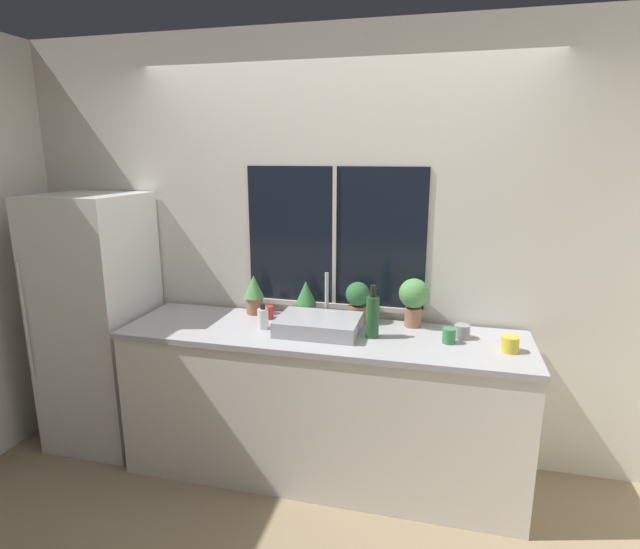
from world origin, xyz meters
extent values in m
plane|color=#937F60|center=(0.00, 0.00, 0.00)|extent=(14.00, 14.00, 0.00)
cube|color=silver|center=(0.00, 0.69, 1.35)|extent=(8.00, 0.06, 2.70)
cube|color=black|center=(0.00, 0.66, 1.44)|extent=(1.14, 0.01, 0.87)
cube|color=beige|center=(0.00, 0.65, 1.44)|extent=(0.02, 0.01, 0.87)
cube|color=beige|center=(0.00, 0.65, 0.99)|extent=(1.20, 0.04, 0.03)
cube|color=silver|center=(-2.14, 1.50, 1.35)|extent=(0.06, 7.00, 2.70)
cube|color=white|center=(0.00, 0.31, 0.45)|extent=(2.37, 0.62, 0.89)
cube|color=#ADADB2|center=(0.00, 0.31, 0.91)|extent=(2.39, 0.65, 0.03)
cube|color=silver|center=(-1.55, 0.35, 0.85)|extent=(0.62, 0.61, 1.70)
cylinder|color=silver|center=(-1.83, 0.03, 0.94)|extent=(0.02, 0.02, 0.77)
cube|color=#ADADB2|center=(-0.02, 0.31, 0.97)|extent=(0.48, 0.35, 0.09)
cylinder|color=#B7B7BC|center=(-0.02, 0.52, 0.94)|extent=(0.04, 0.04, 0.03)
cylinder|color=#B7B7BC|center=(-0.02, 0.52, 1.10)|extent=(0.02, 0.02, 0.28)
cylinder|color=#9E6B4C|center=(-0.51, 0.55, 0.98)|extent=(0.11, 0.11, 0.11)
cone|color=#569951|center=(-0.51, 0.55, 1.11)|extent=(0.13, 0.13, 0.15)
cylinder|color=#9E6B4C|center=(-0.16, 0.55, 0.98)|extent=(0.13, 0.13, 0.09)
cone|color=#387A3D|center=(-0.16, 0.55, 1.10)|extent=(0.13, 0.13, 0.15)
cylinder|color=#9E6B4C|center=(0.17, 0.55, 0.98)|extent=(0.12, 0.12, 0.10)
sphere|color=#2D6638|center=(0.17, 0.55, 1.11)|extent=(0.15, 0.15, 0.15)
cylinder|color=#9E6B4C|center=(0.51, 0.55, 0.99)|extent=(0.10, 0.10, 0.12)
sphere|color=#569951|center=(0.51, 0.55, 1.14)|extent=(0.18, 0.18, 0.18)
cylinder|color=white|center=(-0.36, 0.29, 0.99)|extent=(0.07, 0.07, 0.12)
cylinder|color=black|center=(-0.36, 0.29, 1.07)|extent=(0.03, 0.03, 0.03)
cylinder|color=#235128|center=(0.30, 0.31, 1.05)|extent=(0.07, 0.07, 0.24)
cylinder|color=black|center=(0.30, 0.31, 1.20)|extent=(0.03, 0.03, 0.07)
cylinder|color=gray|center=(0.80, 0.41, 0.97)|extent=(0.09, 0.09, 0.08)
cylinder|color=gold|center=(1.04, 0.27, 0.97)|extent=(0.09, 0.09, 0.08)
cylinder|color=#B72D28|center=(-0.39, 0.48, 0.97)|extent=(0.07, 0.07, 0.08)
cylinder|color=#38844C|center=(0.73, 0.32, 0.97)|extent=(0.07, 0.07, 0.08)
camera|label=1|loc=(0.67, -2.38, 1.95)|focal=28.00mm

